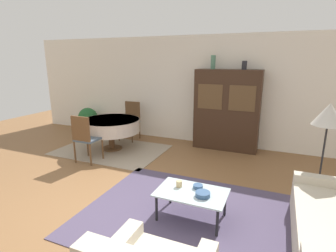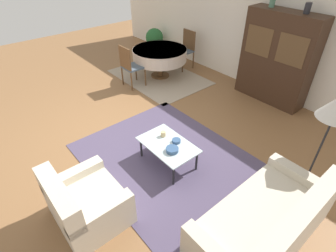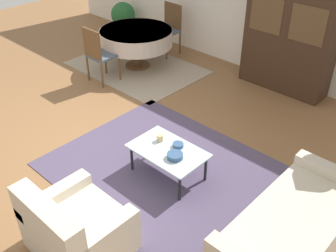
# 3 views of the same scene
# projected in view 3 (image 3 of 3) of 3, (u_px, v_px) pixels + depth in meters

# --- Properties ---
(ground_plane) EXTENTS (14.00, 14.00, 0.00)m
(ground_plane) POSITION_uv_depth(u_px,v_px,m) (102.00, 149.00, 5.47)
(ground_plane) COLOR brown
(area_rug) EXTENTS (2.92, 2.32, 0.01)m
(area_rug) POSITION_uv_depth(u_px,v_px,m) (168.00, 171.00, 5.07)
(area_rug) COLOR #4C425B
(area_rug) RESTS_ON ground_plane
(dining_rug) EXTENTS (2.47, 1.73, 0.01)m
(dining_rug) POSITION_uv_depth(u_px,v_px,m) (136.00, 67.00, 7.68)
(dining_rug) COLOR gray
(dining_rug) RESTS_ON ground_plane
(couch) EXTENTS (0.89, 1.82, 0.83)m
(couch) POSITION_uv_depth(u_px,v_px,m) (300.00, 231.00, 3.87)
(couch) COLOR beige
(couch) RESTS_ON ground_plane
(armchair) EXTENTS (0.93, 0.82, 0.80)m
(armchair) POSITION_uv_depth(u_px,v_px,m) (75.00, 229.00, 3.89)
(armchair) COLOR beige
(armchair) RESTS_ON ground_plane
(coffee_table) EXTENTS (0.94, 0.60, 0.39)m
(coffee_table) POSITION_uv_depth(u_px,v_px,m) (168.00, 152.00, 4.82)
(coffee_table) COLOR black
(coffee_table) RESTS_ON area_rug
(display_cabinet) EXTENTS (1.51, 0.47, 1.90)m
(display_cabinet) POSITION_uv_depth(u_px,v_px,m) (290.00, 36.00, 6.48)
(display_cabinet) COLOR #382316
(display_cabinet) RESTS_ON ground_plane
(dining_table) EXTENTS (1.38, 1.38, 0.73)m
(dining_table) POSITION_uv_depth(u_px,v_px,m) (136.00, 37.00, 7.40)
(dining_table) COLOR brown
(dining_table) RESTS_ON dining_rug
(dining_chair_near) EXTENTS (0.44, 0.44, 1.01)m
(dining_chair_near) POSITION_uv_depth(u_px,v_px,m) (98.00, 52.00, 6.86)
(dining_chair_near) COLOR brown
(dining_chair_near) RESTS_ON dining_rug
(dining_chair_far) EXTENTS (0.44, 0.44, 1.01)m
(dining_chair_far) POSITION_uv_depth(u_px,v_px,m) (169.00, 26.00, 7.96)
(dining_chair_far) COLOR brown
(dining_chair_far) RESTS_ON dining_rug
(cup) EXTENTS (0.08, 0.08, 0.09)m
(cup) POSITION_uv_depth(u_px,v_px,m) (160.00, 138.00, 4.94)
(cup) COLOR tan
(cup) RESTS_ON coffee_table
(bowl) EXTENTS (0.19, 0.19, 0.06)m
(bowl) POSITION_uv_depth(u_px,v_px,m) (175.00, 156.00, 4.65)
(bowl) COLOR #33517A
(bowl) RESTS_ON coffee_table
(bowl_small) EXTENTS (0.14, 0.14, 0.05)m
(bowl_small) POSITION_uv_depth(u_px,v_px,m) (178.00, 145.00, 4.84)
(bowl_small) COLOR #33517A
(bowl_small) RESTS_ON coffee_table
(potted_plant) EXTENTS (0.55, 0.55, 0.74)m
(potted_plant) POSITION_uv_depth(u_px,v_px,m) (123.00, 16.00, 8.96)
(potted_plant) COLOR beige
(potted_plant) RESTS_ON ground_plane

